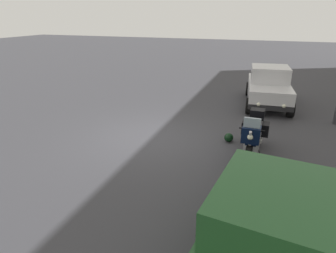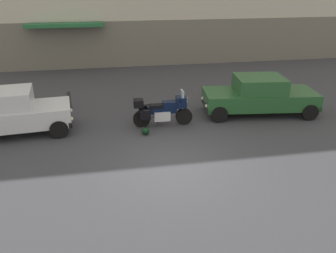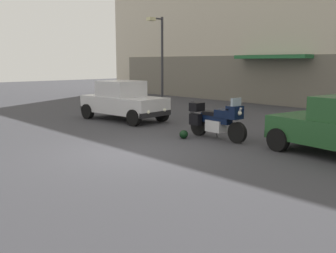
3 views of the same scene
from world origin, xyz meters
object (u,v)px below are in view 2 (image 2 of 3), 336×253
Objects in this scene: helmet at (145,131)px; bollard_curbside at (69,99)px; car_sedan_far at (259,95)px; car_hatchback_near at (14,113)px; motorcycle at (162,110)px.

bollard_curbside is at bearing 130.46° from helmet.
helmet is 5.06m from car_sedan_far.
car_hatchback_near is 4.94× the size of bollard_curbside.
motorcycle reaches higher than helmet.
motorcycle is at bearing -36.32° from bollard_curbside.
car_sedan_far is at bearing -3.31° from car_hatchback_near.
motorcycle is 2.81× the size of bollard_curbside.
bollard_curbside is (-7.72, 2.07, -0.35)m from car_sedan_far.
car_hatchback_near is at bearing -124.91° from bollard_curbside.
motorcycle is at bearing -7.78° from car_hatchback_near.
car_hatchback_near is (-5.27, 0.22, 0.19)m from motorcycle.
car_hatchback_near reaches higher than motorcycle.
car_hatchback_near is at bearing 179.38° from motorcycle.
helmet is 0.07× the size of car_hatchback_near.
car_hatchback_near is at bearing 168.21° from helmet.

